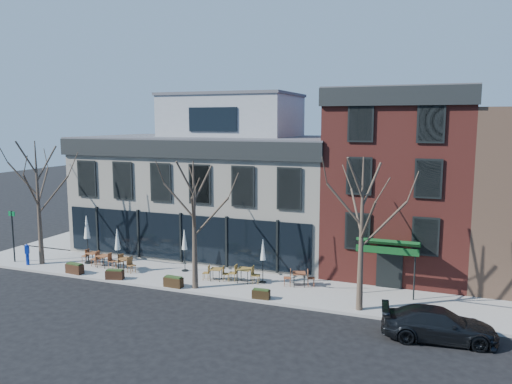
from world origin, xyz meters
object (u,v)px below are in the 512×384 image
(parked_sedan, at_px, (439,324))
(cafe_set_0, at_px, (93,257))
(umbrella_0, at_px, (87,230))
(call_box, at_px, (27,254))

(parked_sedan, bearing_deg, cafe_set_0, 72.77)
(parked_sedan, relative_size, cafe_set_0, 2.87)
(parked_sedan, height_order, umbrella_0, umbrella_0)
(parked_sedan, relative_size, umbrella_0, 1.52)
(parked_sedan, height_order, call_box, call_box)
(cafe_set_0, xyz_separation_m, umbrella_0, (-0.29, -0.07, 1.77))
(call_box, distance_m, cafe_set_0, 4.08)
(cafe_set_0, bearing_deg, call_box, -154.15)
(call_box, xyz_separation_m, umbrella_0, (3.37, 1.70, 1.48))
(parked_sedan, distance_m, cafe_set_0, 21.49)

